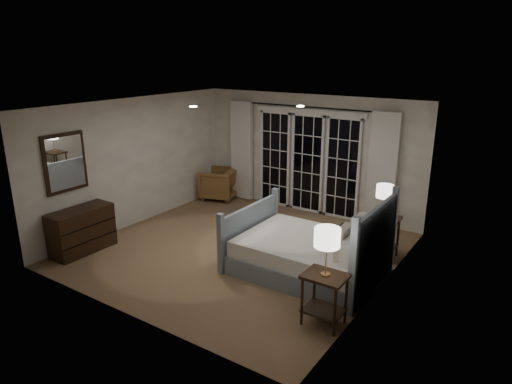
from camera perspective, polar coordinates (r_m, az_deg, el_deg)
The scene contains 20 objects.
floor at distance 8.09m, azimuth -2.02°, elevation -7.18°, with size 5.00×5.00×0.00m, color #8F644D.
ceiling at distance 7.41m, azimuth -2.22°, elevation 10.69°, with size 5.00×5.00×0.00m, color silver.
wall_left at distance 9.30m, azimuth -14.72°, elevation 3.68°, with size 0.02×5.00×2.50m, color white.
wall_right at distance 6.57m, azimuth 15.84°, elevation -2.03°, with size 0.02×5.00×2.50m, color white.
wall_back at distance 9.73m, azimuth 6.57°, elevation 4.72°, with size 5.00×0.02×2.50m, color white.
wall_front at distance 5.93m, azimuth -16.46°, elevation -4.23°, with size 5.00×0.02×2.50m, color white.
french_doors at distance 9.73m, azimuth 6.42°, elevation 3.76°, with size 2.50×0.04×2.20m.
curtain_rod at distance 9.47m, azimuth 6.49°, elevation 10.52°, with size 0.03×0.03×3.50m, color black.
curtain_left at distance 10.49m, azimuth -1.80°, elevation 5.19°, with size 0.55×0.10×2.25m, color white.
curtain_right at distance 9.03m, azimuth 15.52°, elevation 2.55°, with size 0.55×0.10×2.25m, color white.
downlight_a at distance 7.49m, azimuth 5.58°, elevation 10.62°, with size 0.12×0.12×0.01m, color white.
downlight_b at distance 7.48m, azimuth -7.85°, elevation 10.53°, with size 0.12×0.12×0.01m, color white.
bed at distance 7.22m, azimuth 6.79°, elevation -7.62°, with size 2.21×1.58×1.29m.
nightstand_left at distance 5.91m, azimuth 8.56°, elevation -12.21°, with size 0.53×0.43×0.69m.
nightstand_right at distance 7.94m, azimuth 15.43°, elevation -4.63°, with size 0.55×0.44×0.71m.
lamp_left at distance 5.59m, azimuth 8.89°, elevation -5.70°, with size 0.32×0.32×0.62m.
lamp_right at distance 7.71m, azimuth 15.83°, elevation 0.04°, with size 0.28×0.28×0.55m.
armchair at distance 10.72m, azimuth -4.66°, elevation 1.04°, with size 0.77×0.79×0.72m, color brown.
dresser at distance 8.43m, azimuth -20.95°, elevation -4.48°, with size 0.47×1.09×0.77m.
mirror at distance 8.29m, azimuth -22.76°, elevation 3.39°, with size 0.05×0.85×1.00m.
Camera 1 is at (4.33, -5.95, 3.36)m, focal length 32.00 mm.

